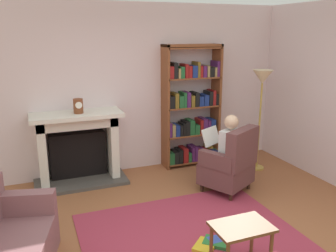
{
  "coord_description": "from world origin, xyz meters",
  "views": [
    {
      "loc": [
        -1.55,
        -2.99,
        2.25
      ],
      "look_at": [
        0.1,
        1.2,
        1.05
      ],
      "focal_mm": 37.93,
      "sensor_mm": 36.0,
      "label": 1
    }
  ],
  "objects_px": {
    "floor_lamp": "(262,86)",
    "side_table": "(241,232)",
    "bookshelf": "(192,108)",
    "armchair_reading": "(231,164)",
    "seated_reader": "(224,149)",
    "fireplace": "(78,145)",
    "mantel_clock": "(78,106)"
  },
  "relations": [
    {
      "from": "side_table",
      "to": "floor_lamp",
      "type": "height_order",
      "value": "floor_lamp"
    },
    {
      "from": "floor_lamp",
      "to": "side_table",
      "type": "bearing_deg",
      "value": -128.43
    },
    {
      "from": "bookshelf",
      "to": "side_table",
      "type": "distance_m",
      "value": 2.95
    },
    {
      "from": "mantel_clock",
      "to": "bookshelf",
      "type": "distance_m",
      "value": 1.91
    },
    {
      "from": "fireplace",
      "to": "bookshelf",
      "type": "distance_m",
      "value": 1.97
    },
    {
      "from": "mantel_clock",
      "to": "seated_reader",
      "type": "bearing_deg",
      "value": -27.87
    },
    {
      "from": "mantel_clock",
      "to": "side_table",
      "type": "height_order",
      "value": "mantel_clock"
    },
    {
      "from": "mantel_clock",
      "to": "seated_reader",
      "type": "relative_size",
      "value": 0.19
    },
    {
      "from": "fireplace",
      "to": "mantel_clock",
      "type": "distance_m",
      "value": 0.63
    },
    {
      "from": "fireplace",
      "to": "armchair_reading",
      "type": "bearing_deg",
      "value": -31.36
    },
    {
      "from": "bookshelf",
      "to": "seated_reader",
      "type": "relative_size",
      "value": 1.8
    },
    {
      "from": "mantel_clock",
      "to": "armchair_reading",
      "type": "height_order",
      "value": "mantel_clock"
    },
    {
      "from": "armchair_reading",
      "to": "side_table",
      "type": "xyz_separation_m",
      "value": [
        -0.81,
        -1.55,
        -0.03
      ]
    },
    {
      "from": "mantel_clock",
      "to": "armchair_reading",
      "type": "bearing_deg",
      "value": -29.56
    },
    {
      "from": "mantel_clock",
      "to": "bookshelf",
      "type": "bearing_deg",
      "value": 4.09
    },
    {
      "from": "seated_reader",
      "to": "mantel_clock",
      "type": "bearing_deg",
      "value": -56.13
    },
    {
      "from": "seated_reader",
      "to": "side_table",
      "type": "xyz_separation_m",
      "value": [
        -0.76,
        -1.65,
        -0.23
      ]
    },
    {
      "from": "side_table",
      "to": "floor_lamp",
      "type": "relative_size",
      "value": 0.34
    },
    {
      "from": "seated_reader",
      "to": "fireplace",
      "type": "bearing_deg",
      "value": -58.06
    },
    {
      "from": "mantel_clock",
      "to": "side_table",
      "type": "distance_m",
      "value": 2.98
    },
    {
      "from": "seated_reader",
      "to": "floor_lamp",
      "type": "distance_m",
      "value": 1.34
    },
    {
      "from": "armchair_reading",
      "to": "seated_reader",
      "type": "height_order",
      "value": "seated_reader"
    },
    {
      "from": "side_table",
      "to": "mantel_clock",
      "type": "bearing_deg",
      "value": 112.93
    },
    {
      "from": "seated_reader",
      "to": "floor_lamp",
      "type": "bearing_deg",
      "value": 179.7
    },
    {
      "from": "bookshelf",
      "to": "armchair_reading",
      "type": "distance_m",
      "value": 1.36
    },
    {
      "from": "fireplace",
      "to": "floor_lamp",
      "type": "distance_m",
      "value": 3.04
    },
    {
      "from": "armchair_reading",
      "to": "side_table",
      "type": "bearing_deg",
      "value": 34.0
    },
    {
      "from": "fireplace",
      "to": "mantel_clock",
      "type": "bearing_deg",
      "value": -73.47
    },
    {
      "from": "mantel_clock",
      "to": "bookshelf",
      "type": "xyz_separation_m",
      "value": [
        1.89,
        0.14,
        -0.21
      ]
    },
    {
      "from": "bookshelf",
      "to": "floor_lamp",
      "type": "distance_m",
      "value": 1.2
    },
    {
      "from": "armchair_reading",
      "to": "side_table",
      "type": "height_order",
      "value": "armchair_reading"
    },
    {
      "from": "floor_lamp",
      "to": "mantel_clock",
      "type": "bearing_deg",
      "value": 170.24
    }
  ]
}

